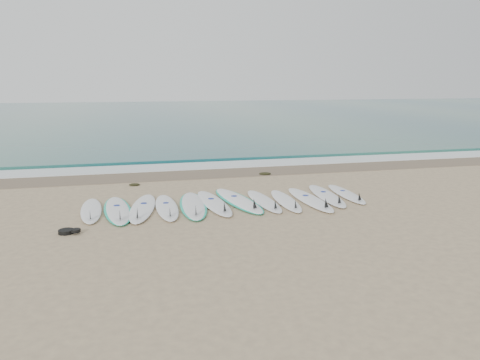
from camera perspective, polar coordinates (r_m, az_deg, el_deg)
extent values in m
plane|color=tan|center=(12.02, -1.55, -2.97)|extent=(120.00, 120.00, 0.00)
cube|color=#225E5A|center=(44.03, -10.71, 7.81)|extent=(120.00, 55.00, 0.03)
cube|color=brown|center=(15.95, -4.70, 0.77)|extent=(120.00, 1.80, 0.01)
cube|color=silver|center=(17.31, -5.44, 1.69)|extent=(120.00, 1.40, 0.04)
cube|color=#225E5A|center=(18.77, -6.13, 2.58)|extent=(120.00, 1.00, 0.10)
ellipsoid|color=white|center=(11.89, -17.69, -3.53)|extent=(0.59, 2.38, 0.08)
cone|color=black|center=(11.02, -17.81, -4.01)|extent=(0.21, 0.26, 0.25)
ellipsoid|color=white|center=(11.73, -14.71, -3.53)|extent=(0.74, 2.68, 0.09)
ellipsoid|color=#10C29B|center=(11.73, -14.71, -3.56)|extent=(0.83, 2.71, 0.06)
cone|color=black|center=(10.76, -14.44, -4.07)|extent=(0.24, 0.30, 0.28)
cylinder|color=navy|center=(11.96, -14.80, -3.01)|extent=(0.16, 0.16, 0.01)
ellipsoid|color=white|center=(11.77, -11.78, -3.33)|extent=(0.98, 2.79, 0.09)
cone|color=black|center=(10.77, -12.41, -3.91)|extent=(0.27, 0.32, 0.29)
cylinder|color=navy|center=(12.01, -11.65, -2.79)|extent=(0.18, 0.18, 0.01)
ellipsoid|color=white|center=(11.74, -8.93, -3.27)|extent=(0.54, 2.55, 0.08)
cone|color=black|center=(10.81, -8.54, -3.78)|extent=(0.22, 0.27, 0.27)
cylinder|color=navy|center=(11.97, -9.04, -2.77)|extent=(0.15, 0.15, 0.01)
ellipsoid|color=silver|center=(11.83, -5.74, -3.05)|extent=(0.78, 2.76, 0.09)
ellipsoid|color=#10C29B|center=(11.83, -5.74, -3.08)|extent=(0.87, 2.79, 0.06)
cone|color=black|center=(10.83, -5.41, -3.59)|extent=(0.25, 0.31, 0.29)
ellipsoid|color=white|center=(12.00, -3.23, -2.79)|extent=(0.76, 2.75, 0.09)
cone|color=black|center=(11.03, -1.90, -3.25)|extent=(0.25, 0.31, 0.29)
cylinder|color=navy|center=(12.23, -3.55, -2.29)|extent=(0.17, 0.17, 0.01)
ellipsoid|color=white|center=(12.24, -0.26, -2.46)|extent=(1.02, 2.89, 0.09)
ellipsoid|color=#10C29B|center=(12.24, -0.26, -2.49)|extent=(1.12, 2.93, 0.07)
cone|color=black|center=(11.28, 1.76, -2.86)|extent=(0.28, 0.34, 0.30)
cylinder|color=navy|center=(12.47, -0.73, -1.96)|extent=(0.19, 0.19, 0.01)
ellipsoid|color=white|center=(12.20, 2.90, -2.56)|extent=(0.57, 2.46, 0.08)
cone|color=black|center=(11.35, 4.32, -2.95)|extent=(0.21, 0.27, 0.26)
ellipsoid|color=white|center=(12.28, 5.57, -2.51)|extent=(0.64, 2.41, 0.08)
cone|color=black|center=(11.44, 6.78, -2.91)|extent=(0.22, 0.27, 0.25)
ellipsoid|color=white|center=(12.46, 8.46, -2.34)|extent=(0.63, 2.71, 0.09)
cone|color=black|center=(11.55, 10.43, -2.75)|extent=(0.24, 0.29, 0.29)
cylinder|color=navy|center=(12.68, 7.99, -1.87)|extent=(0.16, 0.16, 0.01)
ellipsoid|color=silver|center=(12.96, 10.47, -1.86)|extent=(0.79, 2.68, 0.09)
cone|color=black|center=(12.04, 11.99, -2.23)|extent=(0.25, 0.30, 0.28)
cylinder|color=navy|center=(13.18, 10.12, -1.42)|extent=(0.17, 0.17, 0.01)
ellipsoid|color=white|center=(13.28, 12.77, -1.65)|extent=(0.61, 2.36, 0.08)
cone|color=black|center=(12.49, 14.34, -1.94)|extent=(0.21, 0.26, 0.25)
cylinder|color=navy|center=(13.47, 12.41, -1.27)|extent=(0.14, 0.14, 0.01)
ellipsoid|color=black|center=(14.49, -12.75, -0.54)|extent=(0.33, 0.25, 0.06)
ellipsoid|color=black|center=(15.77, 3.06, 0.79)|extent=(0.41, 0.32, 0.08)
cylinder|color=black|center=(10.42, -20.43, -5.90)|extent=(0.32, 0.32, 0.08)
cylinder|color=black|center=(10.29, -19.39, -5.82)|extent=(0.20, 0.20, 0.06)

